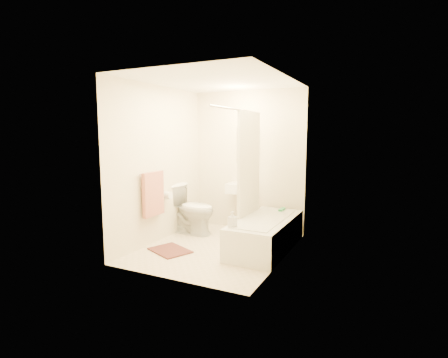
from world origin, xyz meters
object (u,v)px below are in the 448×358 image
at_px(sink, 242,205).
at_px(bath_mat, 170,250).
at_px(bathtub, 266,234).
at_px(soap_bottle, 232,219).
at_px(toilet, 191,209).

xyz_separation_m(sink, bath_mat, (-0.49, -1.45, -0.44)).
bearing_deg(sink, bath_mat, -110.75).
relative_size(bathtub, soap_bottle, 7.63).
height_order(bathtub, bath_mat, bathtub).
distance_m(bathtub, soap_bottle, 0.74).
relative_size(sink, soap_bottle, 4.30).
bearing_deg(soap_bottle, bath_mat, -175.18).
bearing_deg(sink, toilet, -144.76).
xyz_separation_m(bath_mat, soap_bottle, (0.95, 0.08, 0.54)).
bearing_deg(bath_mat, toilet, 102.19).
relative_size(toilet, bath_mat, 1.46).
bearing_deg(bath_mat, bathtub, 29.99).
height_order(sink, soap_bottle, sink).
height_order(toilet, bathtub, toilet).
relative_size(toilet, soap_bottle, 4.01).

